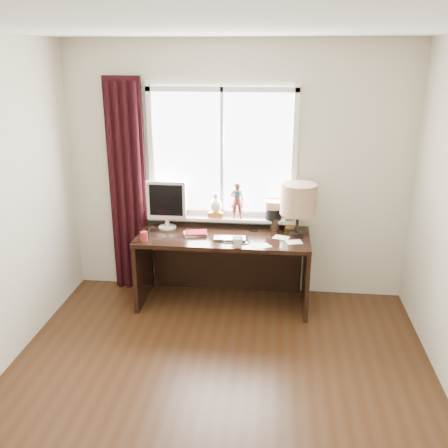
# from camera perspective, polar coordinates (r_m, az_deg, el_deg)

# --- Properties ---
(floor) EXTENTS (3.50, 4.00, 0.00)m
(floor) POSITION_cam_1_polar(r_m,az_deg,el_deg) (3.88, -1.38, -20.43)
(floor) COLOR #351C0C
(floor) RESTS_ON ground
(ceiling) EXTENTS (3.50, 4.00, 0.00)m
(ceiling) POSITION_cam_1_polar(r_m,az_deg,el_deg) (2.99, -1.81, 21.59)
(ceiling) COLOR white
(ceiling) RESTS_ON wall_back
(wall_back) EXTENTS (3.50, 0.00, 2.60)m
(wall_back) POSITION_cam_1_polar(r_m,az_deg,el_deg) (5.11, 1.49, 5.91)
(wall_back) COLOR beige
(wall_back) RESTS_ON ground
(laptop) EXTENTS (0.32, 0.21, 0.02)m
(laptop) POSITION_cam_1_polar(r_m,az_deg,el_deg) (4.81, 0.69, -1.66)
(laptop) COLOR silver
(laptop) RESTS_ON desk
(mug) EXTENTS (0.14, 0.14, 0.11)m
(mug) POSITION_cam_1_polar(r_m,az_deg,el_deg) (4.62, 1.59, -2.04)
(mug) COLOR white
(mug) RESTS_ON desk
(red_cup) EXTENTS (0.07, 0.07, 0.09)m
(red_cup) POSITION_cam_1_polar(r_m,az_deg,el_deg) (4.83, -9.13, -1.39)
(red_cup) COLOR maroon
(red_cup) RESTS_ON desk
(window) EXTENTS (1.52, 0.21, 1.40)m
(window) POSITION_cam_1_polar(r_m,az_deg,el_deg) (5.08, -0.04, 5.85)
(window) COLOR white
(window) RESTS_ON ground
(curtain) EXTENTS (0.38, 0.09, 2.25)m
(curtain) POSITION_cam_1_polar(r_m,az_deg,el_deg) (5.28, -10.97, 3.93)
(curtain) COLOR black
(curtain) RESTS_ON floor
(desk) EXTENTS (1.70, 0.70, 0.75)m
(desk) POSITION_cam_1_polar(r_m,az_deg,el_deg) (5.11, 0.03, -3.47)
(desk) COLOR black
(desk) RESTS_ON floor
(monitor) EXTENTS (0.40, 0.18, 0.49)m
(monitor) POSITION_cam_1_polar(r_m,az_deg,el_deg) (5.08, -6.60, 2.53)
(monitor) COLOR beige
(monitor) RESTS_ON desk
(notebook_stack) EXTENTS (0.26, 0.22, 0.03)m
(notebook_stack) POSITION_cam_1_polar(r_m,az_deg,el_deg) (4.95, -3.27, -1.05)
(notebook_stack) COLOR beige
(notebook_stack) RESTS_ON desk
(brush_holder) EXTENTS (0.09, 0.09, 0.25)m
(brush_holder) POSITION_cam_1_polar(r_m,az_deg,el_deg) (5.09, 5.84, 0.02)
(brush_holder) COLOR black
(brush_holder) RESTS_ON desk
(icon_frame) EXTENTS (0.10, 0.04, 0.13)m
(icon_frame) POSITION_cam_1_polar(r_m,az_deg,el_deg) (5.09, 7.53, -0.01)
(icon_frame) COLOR gold
(icon_frame) RESTS_ON desk
(table_lamp) EXTENTS (0.35, 0.35, 0.52)m
(table_lamp) POSITION_cam_1_polar(r_m,az_deg,el_deg) (4.88, 8.50, 2.77)
(table_lamp) COLOR black
(table_lamp) RESTS_ON desk
(loose_papers) EXTENTS (0.47, 0.41, 0.00)m
(loose_papers) POSITION_cam_1_polar(r_m,az_deg,el_deg) (4.78, 6.34, -2.04)
(loose_papers) COLOR white
(loose_papers) RESTS_ON desk
(desk_cables) EXTENTS (0.22, 0.50, 0.01)m
(desk_cables) POSITION_cam_1_polar(r_m,az_deg,el_deg) (4.86, 2.52, -1.54)
(desk_cables) COLOR black
(desk_cables) RESTS_ON desk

